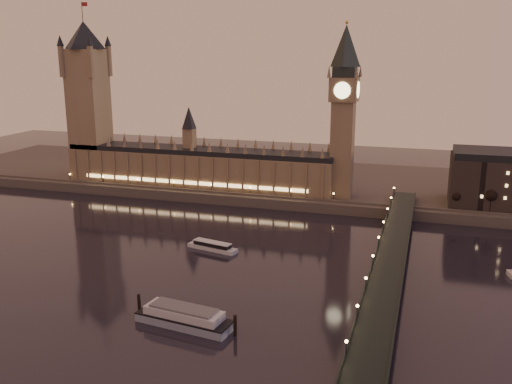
% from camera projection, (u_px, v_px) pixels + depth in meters
% --- Properties ---
extents(ground, '(700.00, 700.00, 0.00)m').
position_uv_depth(ground, '(178.00, 265.00, 256.00)').
color(ground, black).
rests_on(ground, ground).
extents(far_embankment, '(560.00, 130.00, 6.00)m').
position_uv_depth(far_embankment, '(316.00, 183.00, 399.54)').
color(far_embankment, '#423D35').
rests_on(far_embankment, ground).
extents(palace_of_westminster, '(180.00, 26.62, 52.00)m').
position_uv_depth(palace_of_westminster, '(198.00, 162.00, 374.28)').
color(palace_of_westminster, brown).
rests_on(palace_of_westminster, ground).
extents(victoria_tower, '(31.68, 31.68, 118.00)m').
position_uv_depth(victoria_tower, '(88.00, 92.00, 386.40)').
color(victoria_tower, brown).
rests_on(victoria_tower, ground).
extents(big_ben, '(17.68, 17.68, 104.00)m').
position_uv_depth(big_ben, '(344.00, 101.00, 337.00)').
color(big_ben, brown).
rests_on(big_ben, ground).
extents(westminster_bridge, '(13.20, 260.00, 15.30)m').
position_uv_depth(westminster_bridge, '(386.00, 277.00, 228.41)').
color(westminster_bridge, black).
rests_on(westminster_bridge, ground).
extents(bare_tree_0, '(5.44, 5.44, 11.06)m').
position_uv_depth(bare_tree_0, '(458.00, 196.00, 318.69)').
color(bare_tree_0, black).
rests_on(bare_tree_0, ground).
extents(bare_tree_1, '(5.44, 5.44, 11.06)m').
position_uv_depth(bare_tree_1, '(489.00, 198.00, 313.98)').
color(bare_tree_1, black).
rests_on(bare_tree_1, ground).
extents(cruise_boat_a, '(26.41, 11.09, 4.13)m').
position_uv_depth(cruise_boat_a, '(212.00, 246.00, 274.63)').
color(cruise_boat_a, silver).
rests_on(cruise_boat_a, ground).
extents(moored_barge, '(40.26, 14.56, 7.45)m').
position_uv_depth(moored_barge, '(184.00, 317.00, 199.27)').
color(moored_barge, gray).
rests_on(moored_barge, ground).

